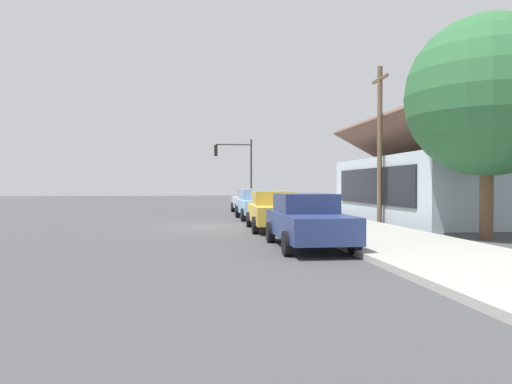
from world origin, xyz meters
name	(u,v)px	position (x,y,z in m)	size (l,w,h in m)	color
ground_plane	(208,227)	(0.00, 0.00, 0.00)	(120.00, 120.00, 0.00)	#424244
sidewalk_curb	(331,224)	(0.00, 5.60, 0.08)	(60.00, 4.20, 0.16)	#A3A099
car_silver	(248,201)	(-9.82, 2.90, 0.81)	(4.48, 2.00, 1.59)	silver
car_skyblue	(256,204)	(-4.31, 2.73, 0.81)	(4.42, 2.05, 1.59)	#8CB7E0
car_mustard	(273,210)	(1.78, 2.61, 0.82)	(4.83, 2.13, 1.59)	gold
car_navy	(307,220)	(7.41, 2.69, 0.82)	(4.78, 2.07, 1.59)	navy
storefront_building	(437,186)	(-2.27, 11.98, 1.78)	(12.88, 7.40, 5.27)	#ADBCC6
shade_tree	(487,96)	(6.17, 9.19, 4.84)	(5.43, 5.43, 7.57)	brown
traffic_light_main	(237,162)	(-13.79, 2.54, 3.49)	(0.37, 2.79, 5.20)	#383833
utility_pole_wooden	(380,141)	(-0.71, 8.20, 3.93)	(1.80, 0.24, 7.50)	brown
fire_hydrant_red	(323,221)	(3.69, 4.20, 0.50)	(0.22, 0.22, 0.71)	red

